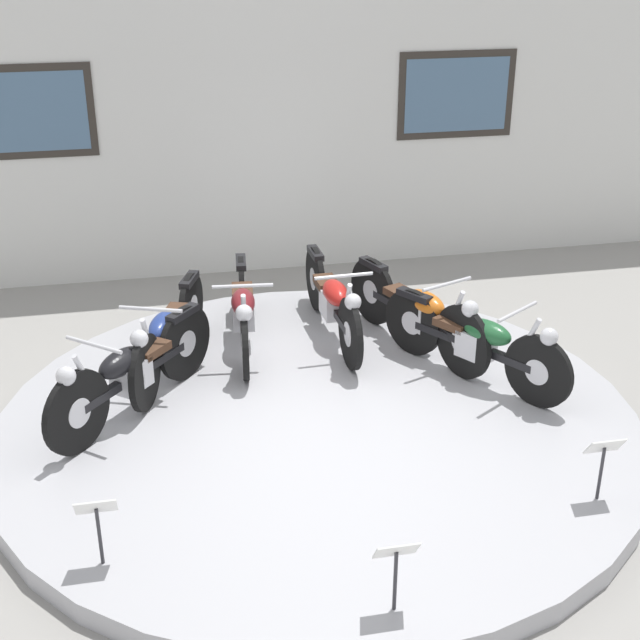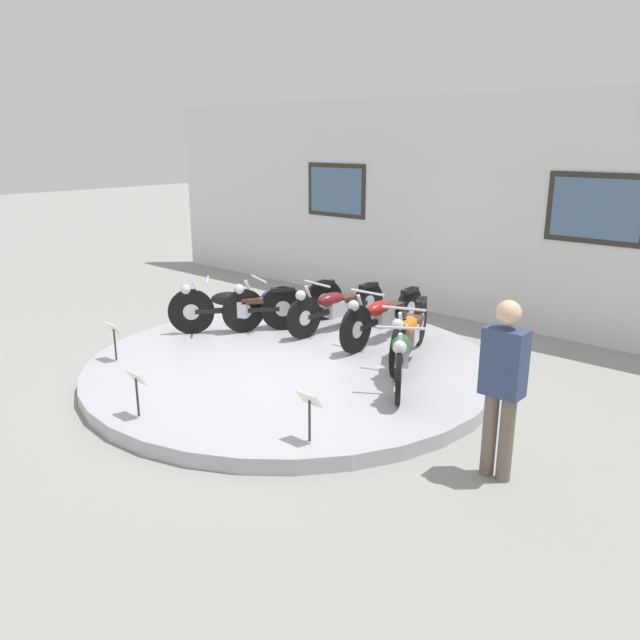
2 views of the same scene
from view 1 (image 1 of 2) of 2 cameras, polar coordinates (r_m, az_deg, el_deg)
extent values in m
plane|color=gray|center=(7.48, -0.13, -7.18)|extent=(60.00, 60.00, 0.00)
cylinder|color=#ADADB2|center=(7.44, -0.13, -6.63)|extent=(5.28, 5.28, 0.17)
cube|color=silver|center=(10.37, -4.46, 12.80)|extent=(14.00, 0.20, 3.63)
cube|color=#2D2823|center=(10.21, -18.22, 12.52)|extent=(1.40, 0.02, 1.00)
cube|color=slate|center=(10.21, -18.22, 12.52)|extent=(1.24, 0.02, 0.84)
cube|color=#2D2823|center=(10.78, 8.73, 14.05)|extent=(1.40, 0.02, 1.00)
cube|color=slate|center=(10.78, 8.73, 14.05)|extent=(1.24, 0.02, 0.84)
cylinder|color=black|center=(7.01, -15.29, -5.72)|extent=(0.48, 0.55, 0.68)
cylinder|color=silver|center=(7.01, -15.29, -5.72)|extent=(0.20, 0.22, 0.24)
cylinder|color=black|center=(7.90, -8.66, -1.46)|extent=(0.48, 0.55, 0.68)
cylinder|color=silver|center=(7.90, -8.66, -1.46)|extent=(0.20, 0.22, 0.24)
cube|color=black|center=(7.44, -11.77, -3.47)|extent=(0.86, 0.99, 0.07)
cube|color=silver|center=(7.40, -11.98, -3.46)|extent=(0.36, 0.37, 0.24)
ellipsoid|color=black|center=(7.26, -12.59, -2.67)|extent=(0.48, 0.51, 0.20)
cube|color=#472D1E|center=(7.52, -10.80, -1.85)|extent=(0.36, 0.37, 0.07)
cube|color=black|center=(7.77, -8.79, 0.43)|extent=(0.31, 0.34, 0.06)
cylinder|color=silver|center=(7.01, -14.65, -3.79)|extent=(0.20, 0.22, 0.54)
cylinder|color=silver|center=(6.96, -14.29, -1.54)|extent=(0.43, 0.37, 0.03)
sphere|color=silver|center=(6.82, -15.95, -3.47)|extent=(0.15, 0.15, 0.15)
cylinder|color=black|center=(7.48, -11.13, -3.32)|extent=(0.28, 0.63, 0.66)
cylinder|color=silver|center=(7.48, -11.13, -3.32)|extent=(0.14, 0.24, 0.23)
cylinder|color=black|center=(8.63, -8.26, 0.85)|extent=(0.28, 0.63, 0.66)
cylinder|color=silver|center=(8.63, -8.26, 0.85)|extent=(0.14, 0.24, 0.23)
cube|color=black|center=(8.05, -9.59, -1.09)|extent=(0.49, 1.19, 0.07)
cube|color=silver|center=(8.00, -9.69, -1.08)|extent=(0.30, 0.37, 0.24)
ellipsoid|color=navy|center=(7.85, -9.99, -0.35)|extent=(0.37, 0.53, 0.20)
cube|color=#472D1E|center=(8.18, -9.20, 0.46)|extent=(0.30, 0.37, 0.07)
cube|color=black|center=(8.52, -8.37, 2.56)|extent=(0.22, 0.37, 0.06)
cylinder|color=silver|center=(7.51, -10.89, -1.45)|extent=(0.13, 0.25, 0.54)
cylinder|color=silver|center=(7.50, -10.79, 0.69)|extent=(0.52, 0.22, 0.03)
sphere|color=silver|center=(7.28, -11.50, -1.18)|extent=(0.15, 0.15, 0.15)
cylinder|color=black|center=(7.85, -4.81, -1.63)|extent=(0.12, 0.62, 0.62)
cylinder|color=silver|center=(7.85, -4.81, -1.63)|extent=(0.09, 0.22, 0.22)
cylinder|color=black|center=(9.08, -5.03, 2.16)|extent=(0.12, 0.62, 0.62)
cylinder|color=silver|center=(9.08, -5.03, 2.16)|extent=(0.09, 0.22, 0.22)
cube|color=black|center=(8.46, -4.93, 0.40)|extent=(0.19, 1.24, 0.07)
cube|color=silver|center=(8.42, -4.93, 0.41)|extent=(0.23, 0.34, 0.24)
ellipsoid|color=maroon|center=(8.26, -4.95, 1.14)|extent=(0.27, 0.50, 0.20)
cube|color=#472D1E|center=(8.61, -4.99, 1.85)|extent=(0.23, 0.34, 0.07)
cube|color=black|center=(8.99, -5.09, 3.70)|extent=(0.14, 0.37, 0.06)
cylinder|color=silver|center=(7.90, -4.89, 0.15)|extent=(0.07, 0.25, 0.54)
cylinder|color=silver|center=(7.90, -4.98, 2.19)|extent=(0.54, 0.09, 0.03)
sphere|color=silver|center=(7.65, -4.89, 0.45)|extent=(0.15, 0.15, 0.15)
cylinder|color=black|center=(7.99, 1.97, -0.90)|extent=(0.08, 0.66, 0.66)
cylinder|color=silver|center=(7.99, 1.97, -0.90)|extent=(0.07, 0.23, 0.23)
cylinder|color=black|center=(9.18, -0.29, 2.66)|extent=(0.08, 0.66, 0.66)
cylinder|color=silver|center=(9.18, -0.29, 2.66)|extent=(0.07, 0.23, 0.23)
cube|color=black|center=(8.58, 0.76, 1.01)|extent=(0.12, 1.24, 0.07)
cube|color=silver|center=(8.54, 0.83, 1.03)|extent=(0.21, 0.33, 0.24)
ellipsoid|color=red|center=(8.39, 1.01, 1.76)|extent=(0.24, 0.49, 0.20)
cube|color=#472D1E|center=(8.72, 0.40, 2.42)|extent=(0.21, 0.33, 0.07)
cube|color=black|center=(9.08, -0.30, 4.31)|extent=(0.11, 0.36, 0.06)
cylinder|color=silver|center=(8.04, 1.70, 0.84)|extent=(0.05, 0.25, 0.54)
cylinder|color=silver|center=(8.03, 1.52, 2.84)|extent=(0.54, 0.05, 0.03)
sphere|color=silver|center=(7.80, 2.12, 1.17)|extent=(0.15, 0.15, 0.15)
cylinder|color=black|center=(7.93, 9.13, -1.38)|extent=(0.30, 0.65, 0.67)
cylinder|color=silver|center=(7.93, 9.13, -1.38)|extent=(0.15, 0.24, 0.24)
cylinder|color=black|center=(8.88, 3.39, 1.85)|extent=(0.30, 0.65, 0.67)
cylinder|color=silver|center=(8.88, 3.39, 1.85)|extent=(0.15, 0.24, 0.24)
cube|color=black|center=(8.39, 6.10, 0.32)|extent=(0.52, 1.18, 0.07)
cube|color=silver|center=(8.35, 6.28, 0.35)|extent=(0.30, 0.37, 0.24)
ellipsoid|color=#D16619|center=(8.22, 6.76, 1.12)|extent=(0.38, 0.53, 0.20)
cube|color=#472D1E|center=(8.49, 5.22, 1.70)|extent=(0.30, 0.37, 0.07)
cube|color=black|center=(8.77, 3.44, 3.57)|extent=(0.22, 0.37, 0.06)
cylinder|color=silver|center=(7.94, 8.52, 0.31)|extent=(0.13, 0.25, 0.54)
cylinder|color=silver|center=(7.92, 8.13, 2.29)|extent=(0.51, 0.23, 0.03)
sphere|color=silver|center=(7.75, 9.59, 0.71)|extent=(0.15, 0.15, 0.15)
cylinder|color=black|center=(7.60, 13.81, -3.21)|extent=(0.39, 0.56, 0.64)
cylinder|color=silver|center=(7.60, 13.81, -3.21)|extent=(0.18, 0.22, 0.22)
cylinder|color=black|center=(8.29, 5.98, -0.14)|extent=(0.39, 0.56, 0.64)
cylinder|color=silver|center=(8.29, 5.98, -0.14)|extent=(0.18, 0.22, 0.22)
cube|color=black|center=(7.92, 9.72, -1.61)|extent=(0.74, 1.08, 0.07)
cube|color=silver|center=(7.89, 9.96, -1.57)|extent=(0.34, 0.38, 0.24)
ellipsoid|color=#1E562D|center=(7.77, 10.64, -0.75)|extent=(0.45, 0.52, 0.20)
cube|color=#472D1E|center=(7.98, 8.53, -0.21)|extent=(0.34, 0.38, 0.07)
cube|color=black|center=(8.18, 6.06, 1.58)|extent=(0.28, 0.36, 0.06)
cylinder|color=silver|center=(7.58, 13.02, -1.51)|extent=(0.17, 0.23, 0.54)
cylinder|color=silver|center=(7.52, 12.52, 0.53)|extent=(0.47, 0.32, 0.03)
sphere|color=silver|center=(7.42, 14.46, -1.04)|extent=(0.15, 0.15, 0.15)
cylinder|color=#333338|center=(5.93, -13.92, -13.29)|extent=(0.02, 0.02, 0.42)
cube|color=white|center=(5.80, -14.15, -11.53)|extent=(0.26, 0.11, 0.15)
cylinder|color=#333338|center=(5.47, 4.83, -16.31)|extent=(0.02, 0.02, 0.42)
cube|color=white|center=(5.32, 4.92, -14.49)|extent=(0.26, 0.11, 0.15)
cylinder|color=#333338|center=(6.62, 17.52, -9.35)|extent=(0.02, 0.02, 0.42)
cube|color=white|center=(6.50, 17.78, -7.70)|extent=(0.26, 0.11, 0.15)
camera|label=2|loc=(6.74, 70.34, -0.53)|focal=35.00mm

